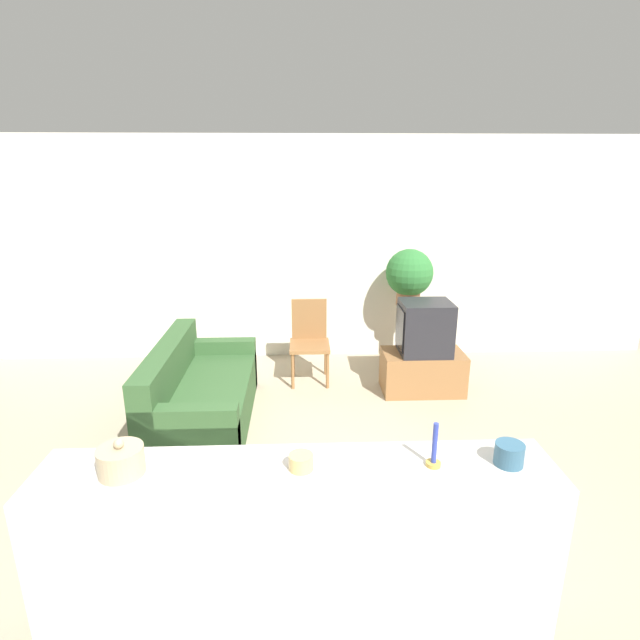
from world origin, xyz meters
TOP-DOWN VIEW (x-y plane):
  - ground_plane at (0.00, 0.00)m, footprint 14.00×14.00m
  - wall_back at (0.00, 3.43)m, footprint 9.00×0.06m
  - couch at (-0.94, 1.65)m, footprint 0.83×1.73m
  - tv_stand at (1.32, 2.26)m, footprint 0.86×0.48m
  - television at (1.32, 2.26)m, footprint 0.53×0.46m
  - wooden_chair at (0.12, 2.64)m, footprint 0.44×0.44m
  - plant_stand at (1.31, 3.06)m, footprint 0.17×0.17m
  - potted_plant at (1.31, 3.06)m, footprint 0.56×0.56m
  - foreground_counter at (0.00, -0.65)m, footprint 2.43×0.44m
  - decorative_bowl at (-0.80, -0.65)m, footprint 0.21×0.21m
  - candle_jar at (0.01, -0.65)m, footprint 0.11×0.11m
  - candlestick at (0.63, -0.65)m, footprint 0.07×0.07m
  - coffee_tin at (0.99, -0.65)m, footprint 0.14×0.14m

SIDE VIEW (x-z plane):
  - ground_plane at x=0.00m, z-range 0.00..0.00m
  - tv_stand at x=1.32m, z-range 0.00..0.44m
  - couch at x=-0.94m, z-range -0.11..0.66m
  - plant_stand at x=1.31m, z-range 0.00..0.75m
  - foreground_counter at x=0.00m, z-range 0.00..0.99m
  - wooden_chair at x=0.12m, z-range 0.04..0.95m
  - television at x=1.32m, z-range 0.44..1.00m
  - candle_jar at x=0.01m, z-range 0.99..1.06m
  - coffee_tin at x=0.99m, z-range 0.99..1.09m
  - decorative_bowl at x=-0.80m, z-range 0.97..1.14m
  - candlestick at x=0.63m, z-range 0.95..1.17m
  - potted_plant at x=1.31m, z-range 0.78..1.46m
  - wall_back at x=0.00m, z-range 0.00..2.70m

